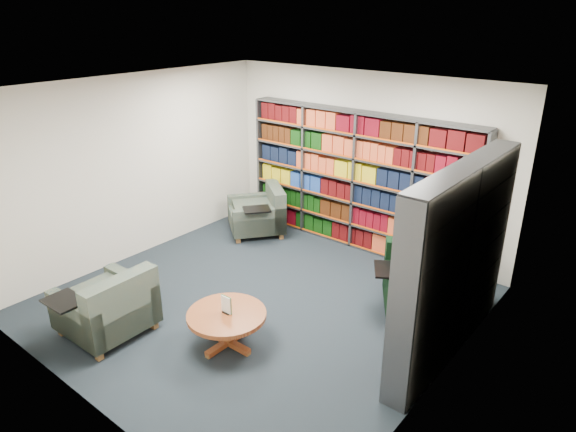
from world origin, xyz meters
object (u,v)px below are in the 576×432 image
Objects in this scene: chair_teal_left at (261,214)px; chair_teal_front at (110,309)px; chair_green_right at (422,286)px; coffee_table at (227,320)px.

chair_teal_front is at bearing -79.36° from chair_teal_left.
chair_teal_left is 0.97× the size of chair_green_right.
coffee_table is (-1.40, -2.13, -0.00)m from chair_green_right.
coffee_table is at bearing 30.42° from chair_teal_front.
coffee_table is at bearing -123.32° from chair_green_right.
chair_green_right reaches higher than chair_teal_front.
chair_green_right is 3.88m from chair_teal_front.
chair_teal_left is 1.14× the size of chair_teal_front.
chair_green_right is at bearing 56.68° from coffee_table.
chair_teal_front is (-2.63, -2.85, -0.00)m from chair_green_right.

